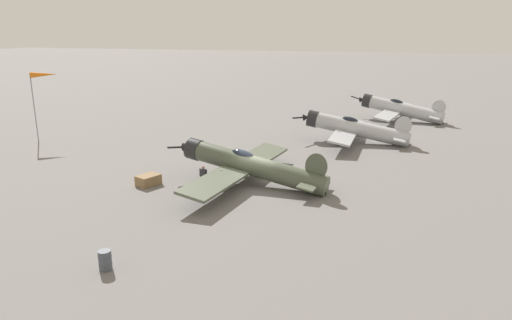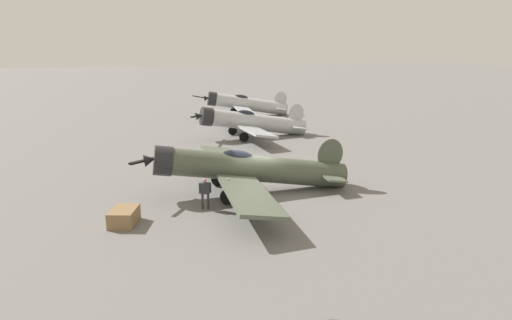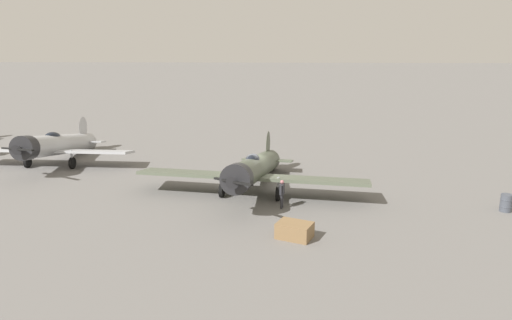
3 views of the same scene
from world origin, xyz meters
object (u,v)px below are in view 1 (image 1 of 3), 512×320
Objects in this scene: airplane_far_line at (399,109)px; fuel_drum at (105,260)px; airplane_mid_apron at (354,128)px; equipment_crate at (148,180)px; airplane_foreground at (249,165)px; windsock_mast at (43,77)px; ground_crew_mechanic at (203,175)px.

fuel_drum is (40.43, -12.47, -0.95)m from airplane_far_line.
equipment_crate is at bearing 55.01° from airplane_mid_apron.
airplane_foreground is at bearing 108.42° from equipment_crate.
airplane_mid_apron reaches higher than airplane_foreground.
equipment_crate is (16.75, -12.39, -1.02)m from airplane_mid_apron.
airplane_foreground is 7.35× the size of equipment_crate.
windsock_mast is at bearing -9.35° from airplane_foreground.
airplane_mid_apron is at bearing -17.63° from ground_crew_mechanic.
equipment_crate is 19.08m from windsock_mast.
airplane_far_line is 1.97× the size of windsock_mast.
windsock_mast is (-8.59, -19.60, 5.13)m from ground_crew_mechanic.
airplane_mid_apron is (-14.56, 5.81, 0.02)m from airplane_foreground.
fuel_drum is (11.02, 4.02, 0.11)m from equipment_crate.
airplane_foreground is at bearing 169.04° from fuel_drum.
airplane_foreground is at bearing -48.98° from ground_crew_mechanic.
airplane_far_line is 33.74m from equipment_crate.
airplane_foreground is 14.46× the size of fuel_drum.
ground_crew_mechanic is (16.18, -8.51, -0.44)m from airplane_mid_apron.
airplane_foreground is 28.97m from airplane_far_line.
airplane_mid_apron is 29.50m from windsock_mast.
airplane_foreground reaches higher than ground_crew_mechanic.
airplane_far_line is 38.34m from windsock_mast.
windsock_mast reaches higher than equipment_crate.
windsock_mast is (-20.19, -19.75, 5.60)m from fuel_drum.
fuel_drum is (27.78, -8.37, -0.92)m from airplane_mid_apron.
airplane_foreground is 15.68m from airplane_mid_apron.
airplane_far_line is (-27.22, 9.91, 0.06)m from airplane_foreground.
windsock_mast is (-6.97, -22.31, 4.70)m from airplane_foreground.
airplane_mid_apron is 20.86m from equipment_crate.
airplane_foreground reaches higher than fuel_drum.
airplane_far_line is at bearing 162.85° from fuel_drum.
ground_crew_mechanic is at bearing 38.91° from airplane_foreground.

